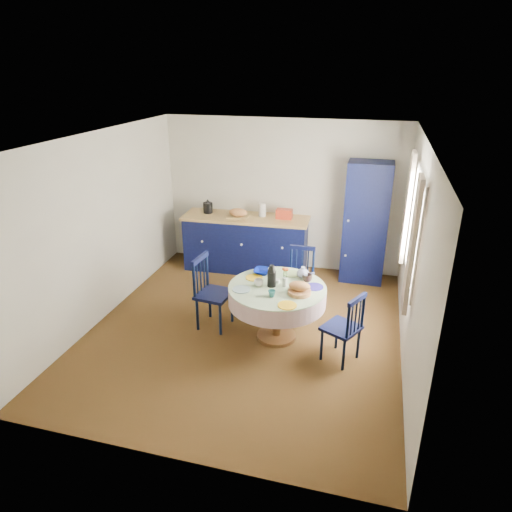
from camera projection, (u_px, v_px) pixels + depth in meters
The scene contains 17 objects.
floor at pixel (245, 329), 6.10m from camera, with size 4.50×4.50×0.00m, color black.
ceiling at pixel (243, 138), 5.12m from camera, with size 4.50×4.50×0.00m, color white.
wall_back at pixel (282, 195), 7.61m from camera, with size 4.00×0.02×2.50m, color beige.
wall_left at pixel (101, 228), 6.09m from camera, with size 0.02×4.50×2.50m, color beige.
wall_right at pixel (415, 259), 5.13m from camera, with size 0.02×4.50×2.50m, color beige.
window at pixel (412, 227), 5.30m from camera, with size 0.10×1.74×1.45m.
kitchen_counter at pixel (246, 242), 7.73m from camera, with size 2.13×0.75×1.18m.
pantry_cabinet at pixel (366, 223), 7.17m from camera, with size 0.68×0.50×1.93m.
dining_table at pixel (278, 295), 5.68m from camera, with size 1.22×1.22×1.01m.
chair_left at pixel (211, 292), 6.01m from camera, with size 0.47×0.49×0.99m.
chair_far at pixel (300, 278), 6.50m from camera, with size 0.40×0.38×0.90m.
chair_right at pixel (344, 327), 5.29m from camera, with size 0.52×0.53×0.89m.
mug_a at pixel (259, 283), 5.64m from camera, with size 0.11×0.11×0.09m, color silver.
mug_b at pixel (272, 293), 5.38m from camera, with size 0.09×0.09×0.08m, color #25686B.
mug_c at pixel (307, 278), 5.75m from camera, with size 0.13×0.13×0.10m, color black.
mug_d at pixel (271, 271), 5.96m from camera, with size 0.09×0.09×0.08m, color silver.
cobalt_bowl at pixel (263, 272), 5.97m from camera, with size 0.24×0.24×0.06m, color navy.
Camera 1 is at (1.50, -5.02, 3.27)m, focal length 32.00 mm.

